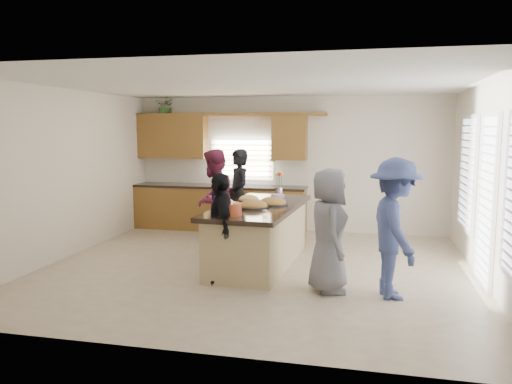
% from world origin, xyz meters
% --- Properties ---
extents(floor, '(6.50, 6.50, 0.00)m').
position_xyz_m(floor, '(0.00, 0.00, 0.00)').
color(floor, beige).
rests_on(floor, ground).
extents(room_shell, '(6.52, 6.02, 2.81)m').
position_xyz_m(room_shell, '(0.00, 0.00, 1.90)').
color(room_shell, silver).
rests_on(room_shell, ground).
extents(back_cabinetry, '(4.08, 0.66, 2.46)m').
position_xyz_m(back_cabinetry, '(-1.47, 2.73, 0.91)').
color(back_cabinetry, brown).
rests_on(back_cabinetry, ground).
extents(right_wall_glazing, '(0.06, 4.00, 2.25)m').
position_xyz_m(right_wall_glazing, '(3.22, -0.13, 1.34)').
color(right_wall_glazing, white).
rests_on(right_wall_glazing, ground).
extents(island, '(1.32, 2.77, 0.95)m').
position_xyz_m(island, '(-0.01, 0.22, 0.45)').
color(island, tan).
rests_on(island, ground).
extents(platter_front, '(0.49, 0.49, 0.20)m').
position_xyz_m(platter_front, '(-0.05, -0.06, 0.98)').
color(platter_front, black).
rests_on(platter_front, island).
extents(platter_mid, '(0.48, 0.48, 0.20)m').
position_xyz_m(platter_mid, '(0.19, 0.30, 0.98)').
color(platter_mid, black).
rests_on(platter_mid, island).
extents(platter_back, '(0.37, 0.37, 0.15)m').
position_xyz_m(platter_back, '(-0.28, 0.61, 0.98)').
color(platter_back, black).
rests_on(platter_back, island).
extents(salad_bowl, '(0.34, 0.34, 0.17)m').
position_xyz_m(salad_bowl, '(-0.23, -0.73, 1.04)').
color(salad_bowl, '#C54E24').
rests_on(salad_bowl, island).
extents(clear_cup, '(0.08, 0.08, 0.09)m').
position_xyz_m(clear_cup, '(0.28, -0.74, 0.99)').
color(clear_cup, white).
rests_on(clear_cup, island).
extents(plate_stack, '(0.24, 0.24, 0.05)m').
position_xyz_m(plate_stack, '(0.11, 1.17, 0.98)').
color(plate_stack, '#C99AE1').
rests_on(plate_stack, island).
extents(flower_vase, '(0.14, 0.14, 0.41)m').
position_xyz_m(flower_vase, '(0.08, 1.47, 1.15)').
color(flower_vase, silver).
rests_on(flower_vase, island).
extents(potted_plant, '(0.43, 0.38, 0.44)m').
position_xyz_m(potted_plant, '(-2.65, 2.82, 2.62)').
color(potted_plant, '#3C6A2A').
rests_on(potted_plant, back_cabinetry).
extents(woman_left_back, '(0.71, 0.77, 1.76)m').
position_xyz_m(woman_left_back, '(-0.72, 1.63, 0.88)').
color(woman_left_back, black).
rests_on(woman_left_back, ground).
extents(woman_left_mid, '(0.68, 0.87, 1.79)m').
position_xyz_m(woman_left_mid, '(-0.98, 0.91, 0.89)').
color(woman_left_mid, maroon).
rests_on(woman_left_mid, ground).
extents(woman_left_front, '(0.73, 0.98, 1.54)m').
position_xyz_m(woman_left_front, '(-0.34, -0.78, 0.77)').
color(woman_left_front, black).
rests_on(woman_left_front, ground).
extents(woman_right_back, '(0.91, 1.28, 1.79)m').
position_xyz_m(woman_right_back, '(1.99, -0.91, 0.90)').
color(woman_right_back, '#3B4982').
rests_on(woman_right_back, ground).
extents(woman_right_front, '(0.70, 0.90, 1.64)m').
position_xyz_m(woman_right_front, '(1.16, -0.85, 0.82)').
color(woman_right_front, slate).
rests_on(woman_right_front, ground).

